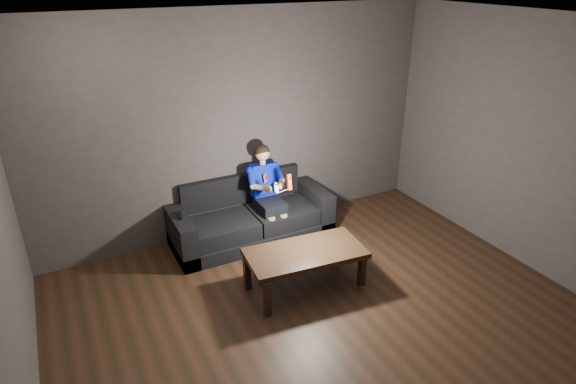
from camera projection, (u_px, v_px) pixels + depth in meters
floor at (352, 347)px, 4.28m from camera, size 5.00×5.00×0.00m
back_wall at (240, 126)px, 5.72m from camera, size 5.00×0.04×2.70m
right_wall at (571, 159)px, 4.74m from camera, size 0.04×5.00×2.70m
ceiling at (376, 30)px, 3.13m from camera, size 5.00×5.00×0.02m
sofa at (250, 219)px, 5.94m from camera, size 1.94×0.84×0.75m
child at (267, 186)px, 5.81m from camera, size 0.45×0.55×1.11m
wii_remote_red at (289, 182)px, 5.42m from camera, size 0.04×0.07×0.19m
nunchuk_white at (276, 188)px, 5.37m from camera, size 0.06×0.09×0.14m
wii_remote_black at (179, 215)px, 5.39m from camera, size 0.07×0.17×0.03m
coffee_table at (305, 256)px, 4.94m from camera, size 1.26×0.71×0.44m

